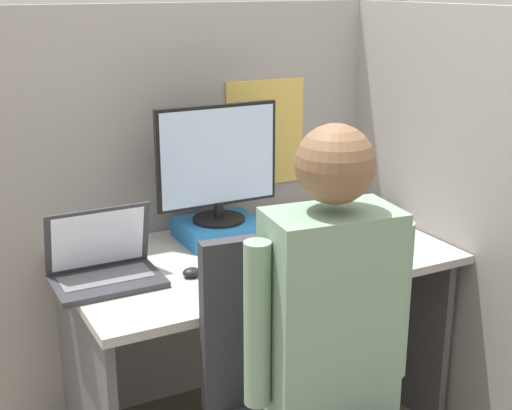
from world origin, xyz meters
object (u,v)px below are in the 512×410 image
at_px(carrot_toy, 340,260).
at_px(office_chair, 303,407).
at_px(stapler, 379,214).
at_px(monitor, 217,162).
at_px(paper_box, 219,229).
at_px(laptop, 105,268).
at_px(person, 342,343).

xyz_separation_m(carrot_toy, office_chair, (-0.36, -0.36, -0.26)).
bearing_deg(carrot_toy, stapler, 38.54).
bearing_deg(stapler, monitor, 170.64).
bearing_deg(paper_box, laptop, -158.02).
bearing_deg(carrot_toy, laptop, 162.70).
bearing_deg(paper_box, stapler, -9.13).
height_order(stapler, office_chair, office_chair).
height_order(laptop, stapler, laptop).
bearing_deg(office_chair, paper_box, 82.64).
height_order(carrot_toy, office_chair, office_chair).
bearing_deg(office_chair, person, -83.38).
height_order(carrot_toy, person, person).
height_order(monitor, office_chair, monitor).
distance_m(office_chair, person, 0.32).
xyz_separation_m(laptop, stapler, (1.17, 0.09, -0.02)).
xyz_separation_m(monitor, laptop, (-0.50, -0.20, -0.25)).
relative_size(paper_box, office_chair, 0.30).
bearing_deg(office_chair, laptop, 123.51).
relative_size(monitor, stapler, 3.64).
distance_m(carrot_toy, person, 0.62).
bearing_deg(carrot_toy, person, -123.52).
height_order(monitor, carrot_toy, monitor).
xyz_separation_m(paper_box, monitor, (0.00, 0.00, 0.26)).
relative_size(carrot_toy, office_chair, 0.12).
distance_m(laptop, person, 0.86).
xyz_separation_m(stapler, person, (-0.75, -0.84, 0.01)).
relative_size(paper_box, person, 0.22).
height_order(monitor, stapler, monitor).
xyz_separation_m(paper_box, laptop, (-0.50, -0.20, 0.01)).
distance_m(carrot_toy, office_chair, 0.57).
relative_size(laptop, carrot_toy, 2.96).
bearing_deg(monitor, carrot_toy, -59.75).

